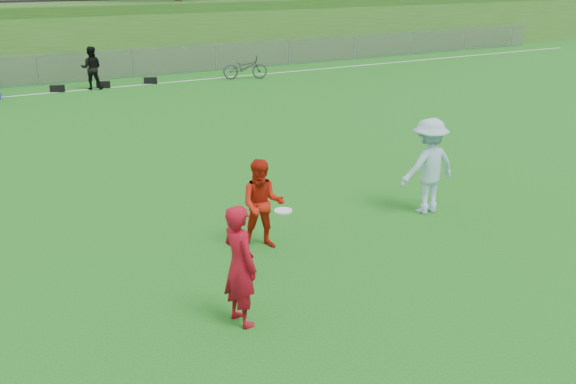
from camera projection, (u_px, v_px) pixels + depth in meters
ground at (266, 273)px, 10.29m from camera, size 120.00×120.00×0.00m
sideline_far at (49, 93)px, 25.00m from camera, size 60.00×0.10×0.01m
fence at (37, 70)px, 26.42m from camera, size 58.00×0.06×1.30m
berm at (0, 28)px, 35.14m from camera, size 120.00×18.00×3.00m
gear_bags at (70, 87)px, 25.44m from camera, size 8.00×0.45×0.26m
player_red_left at (240, 265)px, 8.58m from camera, size 0.49×0.68×1.72m
player_red_center at (262, 204)px, 10.97m from camera, size 0.96×0.89×1.59m
player_blue at (428, 166)px, 12.56m from camera, size 1.24×0.73×1.90m
frisbee at (283, 211)px, 9.39m from camera, size 0.27×0.27×0.02m
bicycle at (245, 67)px, 28.02m from camera, size 2.04×1.31×1.01m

